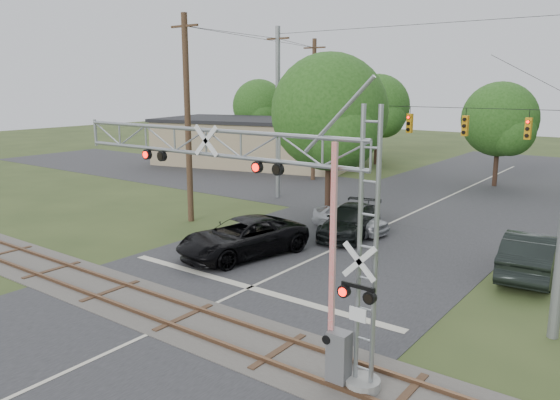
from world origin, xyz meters
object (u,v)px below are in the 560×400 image
Objects in this scene: crossing_gantry at (261,203)px; pickup_black at (243,237)px; sedan_silver at (350,218)px; car_dark at (350,221)px; commercial_building at (257,142)px; traffic_signal_span at (425,121)px.

crossing_gantry is 10.18m from pickup_black.
pickup_black is 1.45× the size of sedan_silver.
crossing_gantry is at bearing -82.88° from car_dark.
pickup_black is 6.86m from sedan_silver.
car_dark is (2.31, 5.92, -0.08)m from pickup_black.
pickup_black is (-6.57, 6.85, -3.69)m from crossing_gantry.
car_dark is 26.55m from commercial_building.
commercial_building is at bearing 58.24° from sedan_silver.
traffic_signal_span reaches higher than pickup_black.
crossing_gantry is at bearing -32.56° from pickup_black.
commercial_building reaches higher than sedan_silver.
sedan_silver is (-0.39, 0.67, -0.05)m from car_dark.
traffic_signal_span is 3.10× the size of pickup_black.
sedan_silver is at bearing 87.40° from pickup_black.
crossing_gantry reaches higher than commercial_building.
car_dark reaches higher than sedan_silver.
car_dark is 0.78m from sedan_silver.
traffic_signal_span is at bearing -41.59° from commercial_building.
traffic_signal_span is 3.57× the size of car_dark.
commercial_building is at bearing 129.12° from crossing_gantry.
car_dark is 1.25× the size of sedan_silver.
crossing_gantry reaches higher than pickup_black.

